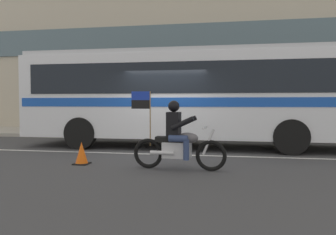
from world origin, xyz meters
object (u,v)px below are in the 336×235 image
(fire_hydrant, at_px, (296,128))
(traffic_cone, at_px, (82,154))
(transit_bus, at_px, (191,92))
(motorcycle_with_rider, at_px, (178,140))

(fire_hydrant, xyz_separation_m, traffic_cone, (-6.14, -6.31, -0.26))
(transit_bus, xyz_separation_m, motorcycle_with_rider, (0.17, -3.92, -1.22))
(fire_hydrant, bearing_deg, motorcycle_with_rider, -119.54)
(transit_bus, distance_m, traffic_cone, 4.62)
(motorcycle_with_rider, bearing_deg, fire_hydrant, 60.46)
(transit_bus, relative_size, motorcycle_with_rider, 5.09)
(transit_bus, relative_size, fire_hydrant, 14.89)
(fire_hydrant, relative_size, traffic_cone, 1.36)
(fire_hydrant, bearing_deg, traffic_cone, -134.22)
(motorcycle_with_rider, bearing_deg, transit_bus, 92.42)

